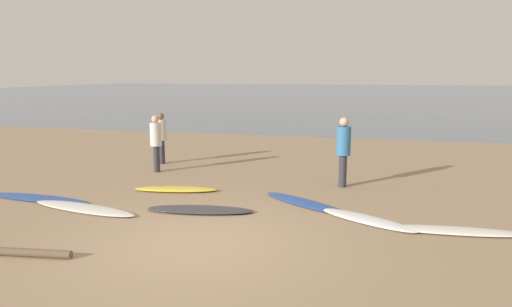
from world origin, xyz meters
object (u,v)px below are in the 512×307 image
object	(u,v)px
person_0	(343,146)
surfboard_2	(176,189)
surfboard_0	(39,198)
person_1	(161,134)
surfboard_5	(367,220)
surfboard_1	(83,208)
person_2	(156,139)
driftwood_log	(15,252)
surfboard_6	(455,231)
surfboard_3	(200,210)
surfboard_4	(305,203)

from	to	relation	value
person_0	surfboard_2	bearing A→B (deg)	178.90
surfboard_0	person_1	bearing A→B (deg)	84.69
surfboard_5	person_1	size ratio (longest dim) A/B	1.32
surfboard_1	surfboard_2	size ratio (longest dim) A/B	1.33
person_1	person_2	xyz separation A→B (m)	(0.41, -1.17, 0.02)
surfboard_2	person_1	world-z (taller)	person_1
surfboard_1	person_2	size ratio (longest dim) A/B	1.63
surfboard_0	driftwood_log	size ratio (longest dim) A/B	1.43
surfboard_6	person_0	distance (m)	3.80
surfboard_0	surfboard_1	distance (m)	1.50
surfboard_6	driftwood_log	distance (m)	7.24
surfboard_2	person_1	xyz separation A→B (m)	(-1.87, 3.11, 0.88)
person_1	person_2	bearing A→B (deg)	-0.09
surfboard_6	surfboard_1	bearing A→B (deg)	179.14
surfboard_1	surfboard_3	xyz separation A→B (m)	(2.36, 0.49, 0.01)
surfboard_1	driftwood_log	world-z (taller)	driftwood_log
person_0	person_2	world-z (taller)	person_0
person_0	surfboard_3	bearing A→B (deg)	-154.36
surfboard_1	surfboard_2	xyz separation A→B (m)	(1.19, 1.91, 0.01)
surfboard_3	surfboard_6	world-z (taller)	surfboard_3
surfboard_3	surfboard_4	world-z (taller)	surfboard_3
driftwood_log	person_0	bearing A→B (deg)	52.39
surfboard_3	person_1	size ratio (longest dim) A/B	1.38
surfboard_1	surfboard_6	distance (m)	7.16
surfboard_1	driftwood_log	distance (m)	2.48
person_2	surfboard_3	bearing A→B (deg)	-78.51
surfboard_6	surfboard_0	bearing A→B (deg)	175.62
person_0	person_2	xyz separation A→B (m)	(-5.23, 0.48, -0.06)
surfboard_6	surfboard_2	bearing A→B (deg)	161.70
surfboard_6	person_2	distance (m)	8.22
surfboard_1	surfboard_4	distance (m)	4.61
surfboard_3	driftwood_log	xyz separation A→B (m)	(-1.86, -2.92, 0.02)
surfboard_0	surfboard_6	size ratio (longest dim) A/B	1.05
surfboard_2	surfboard_5	bearing A→B (deg)	-27.07
surfboard_6	person_2	bearing A→B (deg)	150.96
surfboard_4	surfboard_6	world-z (taller)	surfboard_6
surfboard_0	person_1	xyz separation A→B (m)	(0.76, 4.58, 0.89)
person_2	surfboard_6	bearing A→B (deg)	-51.35
surfboard_4	surfboard_5	world-z (taller)	surfboard_5
person_1	driftwood_log	xyz separation A→B (m)	(1.17, -7.45, -0.86)
surfboard_1	person_0	distance (m)	6.08
surfboard_6	person_1	world-z (taller)	person_1
surfboard_1	person_1	bearing A→B (deg)	108.29
surfboard_5	surfboard_6	world-z (taller)	same
surfboard_0	surfboard_5	size ratio (longest dim) A/B	1.25
surfboard_5	person_1	bearing A→B (deg)	175.79
surfboard_0	surfboard_6	world-z (taller)	surfboard_6
surfboard_3	surfboard_6	bearing A→B (deg)	-9.40
surfboard_4	person_1	world-z (taller)	person_1
surfboard_1	surfboard_5	distance (m)	5.68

